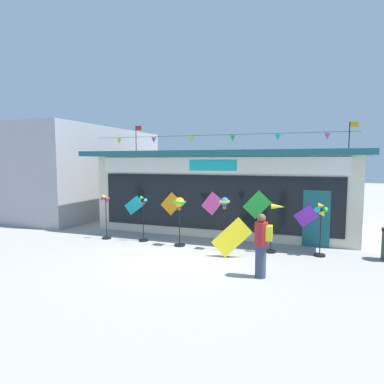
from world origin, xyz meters
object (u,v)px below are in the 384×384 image
wind_spinner_center_left (180,209)px  person_mid_plaza (262,244)px  kite_shop_building (230,188)px  wind_spinner_left (143,217)px  wind_spinner_right (275,223)px  wind_spinner_center_right (225,211)px  wind_spinner_far_left (106,216)px  display_kite_on_ground (232,237)px  wind_spinner_far_right (321,221)px

wind_spinner_center_left → person_mid_plaza: wind_spinner_center_left is taller
kite_shop_building → wind_spinner_left: bearing=-119.0°
wind_spinner_center_left → wind_spinner_right: (3.27, 0.26, -0.32)m
wind_spinner_center_left → wind_spinner_left: bearing=173.5°
wind_spinner_center_right → wind_spinner_far_left: bearing=-179.8°
kite_shop_building → display_kite_on_ground: bearing=-76.0°
wind_spinner_far_left → wind_spinner_right: (6.35, 0.25, 0.13)m
wind_spinner_far_left → wind_spinner_far_right: 7.75m
wind_spinner_right → person_mid_plaza: bearing=-92.1°
wind_spinner_center_right → wind_spinner_right: (1.64, 0.23, -0.35)m
wind_spinner_left → kite_shop_building: bearing=61.0°
kite_shop_building → wind_spinner_far_left: 5.90m
wind_spinner_far_left → display_kite_on_ground: wind_spinner_far_left is taller
wind_spinner_left → wind_spinner_right: wind_spinner_left is taller
wind_spinner_center_left → person_mid_plaza: size_ratio=1.04×
person_mid_plaza → display_kite_on_ground: (-1.13, 1.50, -0.25)m
wind_spinner_left → wind_spinner_center_right: size_ratio=0.95×
kite_shop_building → wind_spinner_far_left: bearing=-131.4°
wind_spinner_right → person_mid_plaza: (-0.09, -2.48, -0.12)m
wind_spinner_center_left → wind_spinner_right: bearing=4.6°
kite_shop_building → wind_spinner_center_right: kite_shop_building is taller
wind_spinner_left → wind_spinner_far_left: bearing=-174.0°
wind_spinner_left → wind_spinner_center_right: (3.18, -0.15, 0.44)m
wind_spinner_far_left → person_mid_plaza: wind_spinner_far_left is taller
wind_spinner_center_right → display_kite_on_ground: wind_spinner_center_right is taller
wind_spinner_far_right → person_mid_plaza: wind_spinner_far_right is taller
wind_spinner_far_right → display_kite_on_ground: wind_spinner_far_right is taller
wind_spinner_center_left → wind_spinner_far_right: (4.66, 0.33, -0.19)m
wind_spinner_far_left → person_mid_plaza: (6.26, -2.23, 0.01)m
wind_spinner_right → display_kite_on_ground: (-1.22, -0.97, -0.37)m
kite_shop_building → display_kite_on_ground: kite_shop_building is taller
wind_spinner_center_left → person_mid_plaza: 3.90m
wind_spinner_left → display_kite_on_ground: size_ratio=1.46×
kite_shop_building → wind_spinner_center_left: size_ratio=6.23×
wind_spinner_center_left → display_kite_on_ground: size_ratio=1.49×
wind_spinner_far_left → person_mid_plaza: size_ratio=1.02×
wind_spinner_center_right → wind_spinner_center_left: bearing=-179.0°
wind_spinner_center_right → person_mid_plaza: (1.55, -2.24, -0.47)m
wind_spinner_left → person_mid_plaza: bearing=-26.8°
person_mid_plaza → wind_spinner_left: bearing=-119.9°
wind_spinner_center_right → wind_spinner_right: size_ratio=1.11×
wind_spinner_far_left → wind_spinner_left: bearing=6.0°
wind_spinner_center_left → display_kite_on_ground: wind_spinner_center_left is taller
kite_shop_building → wind_spinner_far_left: size_ratio=6.31×
kite_shop_building → person_mid_plaza: (2.40, -6.61, -0.84)m
wind_spinner_far_left → wind_spinner_left: 1.53m
wind_spinner_center_left → wind_spinner_far_right: size_ratio=1.02×
wind_spinner_far_left → wind_spinner_center_left: (3.08, -0.02, 0.44)m
kite_shop_building → wind_spinner_far_right: size_ratio=6.35×
wind_spinner_far_left → wind_spinner_left: size_ratio=1.00×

